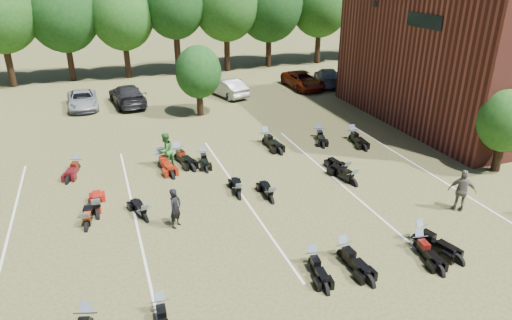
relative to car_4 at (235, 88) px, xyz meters
name	(u,v)px	position (x,y,z in m)	size (l,w,h in m)	color
ground	(327,214)	(-1.90, -19.57, -0.64)	(160.00, 160.00, 0.00)	brown
car_2	(82,100)	(-11.80, 0.51, 0.00)	(2.10, 4.56, 1.27)	gray
car_3	(127,95)	(-8.54, 0.30, 0.12)	(2.13, 5.23, 1.52)	black
car_4	(235,88)	(0.00, 0.00, 0.00)	(1.50, 3.74, 1.27)	#0B2153
car_5	(227,88)	(-0.71, -0.03, 0.08)	(1.51, 4.32, 1.42)	#A4A5A0
car_6	(303,80)	(6.17, 0.20, 0.06)	(2.31, 5.00, 1.39)	#4F1204
car_7	(327,77)	(8.70, 0.48, 0.09)	(2.03, 4.98, 1.45)	#3E3E44
person_black	(175,208)	(-8.32, -18.37, 0.23)	(0.63, 0.42, 1.74)	black
person_green	(166,150)	(-7.69, -12.23, 0.32)	(0.93, 0.73, 1.92)	#276A28
person_grey	(462,191)	(3.75, -21.29, 0.34)	(1.15, 0.48, 1.96)	#5F5C51
motorcycle_1	(161,315)	(-9.77, -23.37, -0.64)	(0.64, 2.00, 1.12)	black
motorcycle_2	(312,265)	(-4.16, -22.69, -0.64)	(0.64, 2.02, 1.13)	black
motorcycle_3	(343,258)	(-2.88, -22.66, -0.64)	(0.72, 2.27, 1.27)	black
motorcycle_4	(419,241)	(0.53, -22.72, -0.64)	(0.74, 2.34, 1.30)	black
motorcycle_5	(418,249)	(0.13, -23.16, -0.64)	(0.67, 2.10, 1.17)	black
motorcycle_7	(98,216)	(-11.40, -16.40, -0.64)	(0.74, 2.32, 1.29)	#97130B
motorcycle_8	(87,229)	(-11.87, -17.30, -0.64)	(0.65, 2.05, 1.14)	black
motorcycle_9	(145,220)	(-9.50, -17.43, -0.64)	(0.64, 1.99, 1.11)	black
motorcycle_10	(239,198)	(-5.10, -16.87, -0.64)	(0.64, 1.99, 1.11)	black
motorcycle_11	(271,202)	(-3.82, -17.74, -0.64)	(0.64, 2.02, 1.13)	black
motorcycle_12	(346,175)	(0.84, -16.46, -0.64)	(0.69, 2.16, 1.20)	black
motorcycle_13	(353,185)	(0.62, -17.50, -0.64)	(0.74, 2.32, 1.29)	black
motorcycle_14	(78,169)	(-12.23, -10.97, -0.64)	(0.68, 2.15, 1.20)	#42090E
motorcycle_15	(162,165)	(-7.92, -11.89, -0.64)	(0.78, 2.44, 1.36)	maroon
motorcycle_16	(203,161)	(-5.67, -12.10, -0.64)	(0.64, 2.01, 1.12)	black
motorcycle_17	(178,159)	(-6.93, -11.42, -0.64)	(0.78, 2.46, 1.37)	black
motorcycle_18	(266,143)	(-1.45, -10.81, -0.64)	(0.80, 2.51, 1.40)	black
motorcycle_19	(352,140)	(3.75, -12.11, -0.64)	(0.75, 2.35, 1.31)	black
motorcycle_20	(318,138)	(2.00, -11.07, -0.64)	(0.70, 2.21, 1.23)	black
tree_line	(174,6)	(-2.90, 9.43, 5.67)	(56.00, 6.00, 9.79)	black
young_tree_near_building	(506,121)	(8.60, -18.57, 2.11)	(2.80, 2.80, 4.16)	black
young_tree_midfield	(198,72)	(-3.90, -4.07, 2.46)	(3.20, 3.20, 4.70)	black
parking_lines	(241,194)	(-4.90, -16.57, -0.63)	(20.10, 14.00, 0.01)	silver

